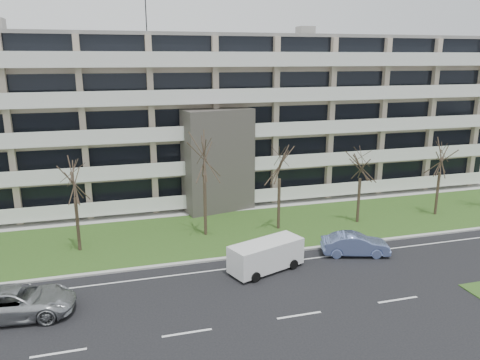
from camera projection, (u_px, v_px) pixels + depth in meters
name	position (u px, v px, depth m)	size (l,w,h in m)	color
ground	(299.00, 315.00, 24.78)	(160.00, 160.00, 0.00)	black
grass_verge	(235.00, 230.00, 36.86)	(90.00, 10.00, 0.06)	#2B4F1A
curb	(254.00, 255.00, 32.20)	(90.00, 0.35, 0.12)	#B2B2AD
sidewalk	(219.00, 209.00, 41.98)	(90.00, 2.00, 0.08)	#B2B2AD
lane_edge_line	(261.00, 265.00, 30.82)	(90.00, 0.12, 0.01)	white
apartment_building	(202.00, 116.00, 46.40)	(60.50, 15.10, 18.75)	#C5B099
silver_pickup	(16.00, 302.00, 24.49)	(2.74, 5.93, 1.65)	#ABAEB2
blue_sedan	(355.00, 244.00, 32.22)	(1.60, 4.59, 1.51)	#798FD2
white_van	(267.00, 253.00, 29.82)	(5.23, 3.37, 1.91)	white
tree_2	(73.00, 176.00, 31.69)	(3.49, 3.49, 6.99)	#382B21
tree_3	(204.00, 150.00, 34.30)	(4.26, 4.26, 8.52)	#382B21
tree_4	(280.00, 159.00, 35.82)	(3.69, 3.69, 7.38)	#382B21
tree_5	(361.00, 161.00, 37.42)	(3.36, 3.36, 6.72)	#382B21
tree_6	(441.00, 155.00, 39.31)	(3.39, 3.39, 6.78)	#382B21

